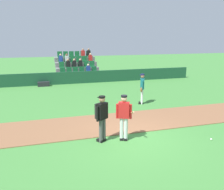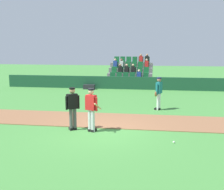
# 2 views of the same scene
# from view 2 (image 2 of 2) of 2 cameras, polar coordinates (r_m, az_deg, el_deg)

# --- Properties ---
(ground_plane) EXTENTS (80.00, 80.00, 0.00)m
(ground_plane) POSITION_cam_2_polar(r_m,az_deg,el_deg) (11.86, -2.61, -7.12)
(ground_plane) COLOR #42843A
(infield_dirt_path) EXTENTS (28.00, 2.72, 0.03)m
(infield_dirt_path) POSITION_cam_2_polar(r_m,az_deg,el_deg) (13.56, -1.12, -4.91)
(infield_dirt_path) COLOR brown
(infield_dirt_path) RESTS_ON ground
(dugout_fence) EXTENTS (20.00, 0.16, 1.00)m
(dugout_fence) POSITION_cam_2_polar(r_m,az_deg,el_deg) (23.17, 3.07, 2.36)
(dugout_fence) COLOR #19472D
(dugout_fence) RESTS_ON ground
(stadium_bleachers) EXTENTS (3.90, 3.80, 2.70)m
(stadium_bleachers) POSITION_cam_2_polar(r_m,az_deg,el_deg) (25.42, 3.61, 3.59)
(stadium_bleachers) COLOR slate
(stadium_bleachers) RESTS_ON ground
(batter_red_jersey) EXTENTS (0.62, 0.80, 1.76)m
(batter_red_jersey) POSITION_cam_2_polar(r_m,az_deg,el_deg) (11.61, -4.04, -2.57)
(batter_red_jersey) COLOR silver
(batter_red_jersey) RESTS_ON ground
(umpire_home_plate) EXTENTS (0.53, 0.46, 1.76)m
(umpire_home_plate) POSITION_cam_2_polar(r_m,az_deg,el_deg) (11.93, -7.73, -2.16)
(umpire_home_plate) COLOR #4C4C4C
(umpire_home_plate) RESTS_ON ground
(runner_teal_jersey) EXTENTS (0.43, 0.62, 1.76)m
(runner_teal_jersey) POSITION_cam_2_polar(r_m,az_deg,el_deg) (15.77, 9.09, 0.54)
(runner_teal_jersey) COLOR white
(runner_teal_jersey) RESTS_ON ground
(baseball) EXTENTS (0.07, 0.07, 0.07)m
(baseball) POSITION_cam_2_polar(r_m,az_deg,el_deg) (10.71, 11.97, -8.98)
(baseball) COLOR white
(baseball) RESTS_ON ground
(equipment_bag) EXTENTS (0.90, 0.36, 0.36)m
(equipment_bag) POSITION_cam_2_polar(r_m,az_deg,el_deg) (23.26, -4.49, 1.58)
(equipment_bag) COLOR #232328
(equipment_bag) RESTS_ON ground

